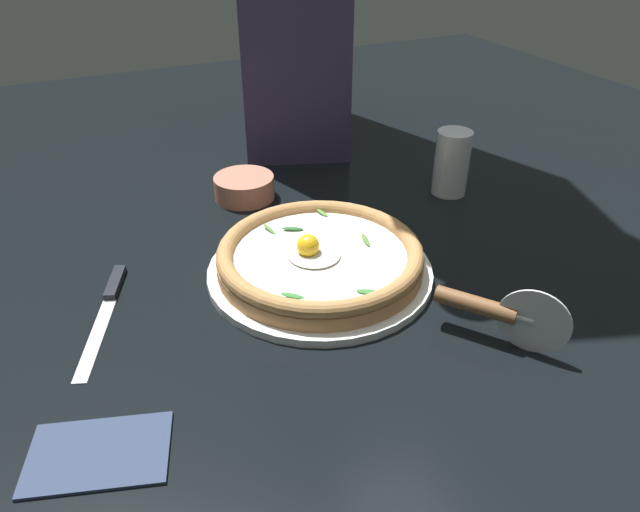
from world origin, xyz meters
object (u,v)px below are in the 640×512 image
side_bowl (244,187)px  pizza_cutter (494,310)px  pizza (320,256)px  drinking_glass (451,167)px  table_knife (108,302)px  folded_napkin (98,452)px

side_bowl → pizza_cutter: 0.53m
pizza → drinking_glass: drinking_glass is taller
table_knife → folded_napkin: (0.26, -0.05, 0.00)m
pizza → side_bowl: size_ratio=2.76×
side_bowl → drinking_glass: (0.14, 0.35, 0.03)m
table_knife → pizza: bearing=78.8°
table_knife → side_bowl: bearing=129.6°
pizza → side_bowl: (-0.28, -0.02, -0.01)m
side_bowl → table_knife: bearing=-50.4°
pizza_cutter → table_knife: size_ratio=0.62×
pizza → folded_napkin: (0.20, -0.34, -0.03)m
side_bowl → folded_napkin: bearing=-33.5°
pizza → folded_napkin: 0.39m
drinking_glass → side_bowl: bearing=-111.7°
pizza_cutter → folded_napkin: bearing=-92.6°
pizza → table_knife: size_ratio=1.32×
pizza_cutter → folded_napkin: 0.47m
table_knife → drinking_glass: (-0.09, 0.62, 0.05)m
folded_napkin → pizza_cutter: bearing=87.4°
side_bowl → drinking_glass: 0.38m
table_knife → folded_napkin: bearing=-10.3°
table_knife → drinking_glass: 0.63m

